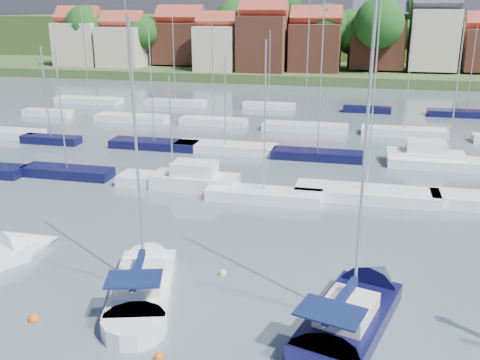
# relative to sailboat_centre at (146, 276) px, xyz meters

# --- Properties ---
(ground) EXTENTS (260.00, 260.00, 0.00)m
(ground) POSITION_rel_sailboat_centre_xyz_m (3.01, 35.46, -0.36)
(ground) COLOR #3E4C55
(ground) RESTS_ON ground
(sailboat_centre) EXTENTS (5.90, 11.40, 15.01)m
(sailboat_centre) POSITION_rel_sailboat_centre_xyz_m (0.00, 0.00, 0.00)
(sailboat_centre) COLOR white
(sailboat_centre) RESTS_ON ground
(sailboat_navy) EXTENTS (6.07, 12.02, 16.09)m
(sailboat_navy) POSITION_rel_sailboat_centre_xyz_m (11.10, -0.42, -0.00)
(sailboat_navy) COLOR black
(sailboat_navy) RESTS_ON ground
(buoy_c) EXTENTS (0.53, 0.53, 0.53)m
(buoy_c) POSITION_rel_sailboat_centre_xyz_m (-3.69, -4.67, -0.36)
(buoy_c) COLOR #D85914
(buoy_c) RESTS_ON ground
(buoy_d) EXTENTS (0.43, 0.43, 0.43)m
(buoy_d) POSITION_rel_sailboat_centre_xyz_m (3.10, -6.03, -0.36)
(buoy_d) COLOR #D85914
(buoy_d) RESTS_ON ground
(buoy_e) EXTENTS (0.44, 0.44, 0.44)m
(buoy_e) POSITION_rel_sailboat_centre_xyz_m (3.75, 1.75, -0.36)
(buoy_e) COLOR beige
(buoy_e) RESTS_ON ground
(marina_field) EXTENTS (79.62, 41.41, 15.93)m
(marina_field) POSITION_rel_sailboat_centre_xyz_m (4.92, 30.61, 0.08)
(marina_field) COLOR white
(marina_field) RESTS_ON ground
(far_shore_town) EXTENTS (212.46, 90.00, 22.27)m
(far_shore_town) POSITION_rel_sailboat_centre_xyz_m (5.24, 128.13, 4.25)
(far_shore_town) COLOR #445329
(far_shore_town) RESTS_ON ground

